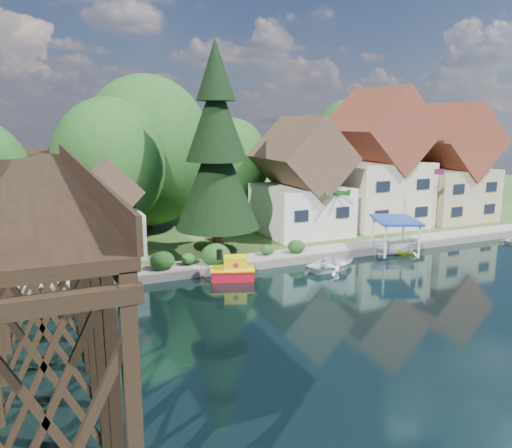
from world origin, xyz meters
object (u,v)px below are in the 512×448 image
(house_left, at_px, (301,184))
(conifer, at_px, (217,153))
(boat_canopy, at_px, (395,240))
(palm_tree, at_px, (331,194))
(trestle_bridge, at_px, (37,223))
(flagpole, at_px, (434,193))
(house_center, at_px, (377,167))
(house_right, at_px, (447,170))
(boat_yellow, at_px, (405,246))
(boat_white_a, at_px, (333,263))
(shed, at_px, (107,215))
(tugboat, at_px, (233,270))

(house_left, xyz_separation_m, conifer, (-9.69, -3.80, 3.38))
(boat_canopy, bearing_deg, palm_tree, 119.34)
(trestle_bridge, distance_m, flagpole, 34.86)
(house_center, height_order, flagpole, house_center)
(house_left, bearing_deg, house_right, 0.00)
(trestle_bridge, relative_size, palm_tree, 9.26)
(house_right, bearing_deg, flagpole, -141.60)
(house_left, bearing_deg, trestle_bridge, -154.79)
(boat_yellow, bearing_deg, house_left, 12.32)
(trestle_bridge, height_order, boat_white_a, trestle_bridge)
(house_left, height_order, conifer, conifer)
(flagpole, bearing_deg, trestle_bridge, -170.77)
(house_center, relative_size, conifer, 0.83)
(shed, bearing_deg, conifer, -15.47)
(shed, xyz_separation_m, palm_tree, (19.19, -2.01, 0.84))
(flagpole, bearing_deg, boat_white_a, -160.48)
(conifer, height_order, flagpole, conifer)
(house_left, bearing_deg, boat_white_a, -104.80)
(palm_tree, bearing_deg, boat_yellow, -54.49)
(house_right, height_order, tugboat, house_right)
(boat_white_a, bearing_deg, tugboat, 72.91)
(house_right, distance_m, boat_canopy, 16.99)
(house_center, bearing_deg, flagpole, -67.37)
(palm_tree, bearing_deg, house_center, 27.18)
(flagpole, relative_size, tugboat, 1.80)
(tugboat, xyz_separation_m, boat_white_a, (7.89, -0.69, -0.21))
(boat_canopy, bearing_deg, flagpole, 26.27)
(boat_yellow, bearing_deg, trestle_bridge, 76.37)
(house_center, height_order, shed, house_center)
(house_center, distance_m, palm_tree, 8.95)
(house_right, bearing_deg, shed, -177.61)
(house_center, bearing_deg, trestle_bridge, -160.51)
(trestle_bridge, relative_size, shed, 5.63)
(boat_yellow, bearing_deg, flagpole, -76.02)
(conifer, distance_m, boat_white_a, 12.46)
(boat_yellow, bearing_deg, boat_white_a, 81.42)
(boat_canopy, relative_size, boat_yellow, 2.18)
(palm_tree, distance_m, boat_yellow, 7.87)
(house_left, relative_size, boat_canopy, 1.94)
(flagpole, xyz_separation_m, boat_canopy, (-7.23, -3.57, -3.00))
(conifer, bearing_deg, house_center, 12.96)
(house_right, relative_size, palm_tree, 2.61)
(palm_tree, height_order, flagpole, flagpole)
(house_right, relative_size, shed, 1.59)
(house_center, distance_m, boat_white_a, 16.96)
(shed, relative_size, boat_yellow, 3.01)
(house_left, relative_size, conifer, 0.66)
(boat_canopy, bearing_deg, boat_white_a, -168.24)
(trestle_bridge, bearing_deg, tugboat, 5.91)
(house_left, height_order, boat_white_a, house_left)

